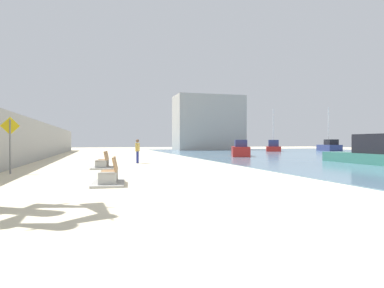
{
  "coord_description": "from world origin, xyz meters",
  "views": [
    {
      "loc": [
        -2.37,
        -9.63,
        1.53
      ],
      "look_at": [
        3.55,
        11.53,
        1.36
      ],
      "focal_mm": 30.82,
      "sensor_mm": 36.0,
      "label": 1
    }
  ],
  "objects_px": {
    "person_walking": "(137,149)",
    "boat_nearest": "(273,147)",
    "bench_far": "(103,164)",
    "pedestrian_sign": "(10,138)",
    "bench_near": "(109,178)",
    "boat_outer": "(367,153)",
    "boat_mid_bay": "(240,150)",
    "boat_distant": "(329,146)"
  },
  "relations": [
    {
      "from": "person_walking",
      "to": "boat_nearest",
      "type": "bearing_deg",
      "value": 43.51
    },
    {
      "from": "bench_far",
      "to": "person_walking",
      "type": "relative_size",
      "value": 1.31
    },
    {
      "from": "bench_far",
      "to": "pedestrian_sign",
      "type": "bearing_deg",
      "value": -151.75
    },
    {
      "from": "boat_nearest",
      "to": "bench_far",
      "type": "bearing_deg",
      "value": -134.73
    },
    {
      "from": "bench_near",
      "to": "bench_far",
      "type": "xyz_separation_m",
      "value": [
        -0.17,
        7.36,
        0.0
      ]
    },
    {
      "from": "bench_far",
      "to": "boat_outer",
      "type": "relative_size",
      "value": 0.32
    },
    {
      "from": "boat_nearest",
      "to": "boat_mid_bay",
      "type": "distance_m",
      "value": 18.31
    },
    {
      "from": "boat_outer",
      "to": "pedestrian_sign",
      "type": "bearing_deg",
      "value": -177.86
    },
    {
      "from": "boat_distant",
      "to": "pedestrian_sign",
      "type": "xyz_separation_m",
      "value": [
        -39.28,
        -27.37,
        0.93
      ]
    },
    {
      "from": "bench_near",
      "to": "bench_far",
      "type": "distance_m",
      "value": 7.36
    },
    {
      "from": "bench_near",
      "to": "boat_outer",
      "type": "distance_m",
      "value": 17.88
    },
    {
      "from": "boat_mid_bay",
      "to": "bench_near",
      "type": "bearing_deg",
      "value": -125.51
    },
    {
      "from": "boat_outer",
      "to": "boat_distant",
      "type": "distance_m",
      "value": 32.11
    },
    {
      "from": "boat_nearest",
      "to": "boat_outer",
      "type": "relative_size",
      "value": 0.94
    },
    {
      "from": "boat_outer",
      "to": "pedestrian_sign",
      "type": "distance_m",
      "value": 21.3
    },
    {
      "from": "person_walking",
      "to": "boat_nearest",
      "type": "height_order",
      "value": "boat_nearest"
    },
    {
      "from": "bench_near",
      "to": "boat_outer",
      "type": "relative_size",
      "value": 0.31
    },
    {
      "from": "person_walking",
      "to": "boat_distant",
      "type": "bearing_deg",
      "value": 33.13
    },
    {
      "from": "boat_outer",
      "to": "boat_distant",
      "type": "bearing_deg",
      "value": 55.87
    },
    {
      "from": "bench_far",
      "to": "boat_distant",
      "type": "height_order",
      "value": "boat_distant"
    },
    {
      "from": "boat_outer",
      "to": "person_walking",
      "type": "bearing_deg",
      "value": 160.29
    },
    {
      "from": "bench_far",
      "to": "pedestrian_sign",
      "type": "height_order",
      "value": "pedestrian_sign"
    },
    {
      "from": "boat_nearest",
      "to": "boat_mid_bay",
      "type": "xyz_separation_m",
      "value": [
        -11.71,
        -14.08,
        -0.02
      ]
    },
    {
      "from": "bench_far",
      "to": "boat_nearest",
      "type": "height_order",
      "value": "boat_nearest"
    },
    {
      "from": "person_walking",
      "to": "boat_outer",
      "type": "height_order",
      "value": "boat_outer"
    },
    {
      "from": "boat_mid_bay",
      "to": "boat_distant",
      "type": "relative_size",
      "value": 0.78
    },
    {
      "from": "bench_near",
      "to": "boat_mid_bay",
      "type": "xyz_separation_m",
      "value": [
        13.45,
        18.84,
        0.44
      ]
    },
    {
      "from": "boat_nearest",
      "to": "boat_distant",
      "type": "relative_size",
      "value": 0.92
    },
    {
      "from": "boat_mid_bay",
      "to": "boat_distant",
      "type": "bearing_deg",
      "value": 32.43
    },
    {
      "from": "boat_distant",
      "to": "bench_far",
      "type": "bearing_deg",
      "value": -144.39
    },
    {
      "from": "boat_outer",
      "to": "boat_distant",
      "type": "relative_size",
      "value": 0.98
    },
    {
      "from": "person_walking",
      "to": "boat_mid_bay",
      "type": "bearing_deg",
      "value": 34.43
    },
    {
      "from": "bench_near",
      "to": "pedestrian_sign",
      "type": "distance_m",
      "value": 6.87
    },
    {
      "from": "bench_far",
      "to": "boat_outer",
      "type": "bearing_deg",
      "value": -4.92
    },
    {
      "from": "person_walking",
      "to": "boat_outer",
      "type": "relative_size",
      "value": 0.24
    },
    {
      "from": "boat_nearest",
      "to": "person_walking",
      "type": "bearing_deg",
      "value": -136.49
    },
    {
      "from": "person_walking",
      "to": "boat_outer",
      "type": "bearing_deg",
      "value": -19.71
    },
    {
      "from": "bench_far",
      "to": "boat_nearest",
      "type": "relative_size",
      "value": 0.34
    },
    {
      "from": "boat_distant",
      "to": "bench_near",
      "type": "bearing_deg",
      "value": -137.06
    },
    {
      "from": "boat_mid_bay",
      "to": "boat_nearest",
      "type": "bearing_deg",
      "value": 50.25
    },
    {
      "from": "boat_mid_bay",
      "to": "boat_distant",
      "type": "height_order",
      "value": "boat_distant"
    },
    {
      "from": "person_walking",
      "to": "boat_nearest",
      "type": "relative_size",
      "value": 0.26
    }
  ]
}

